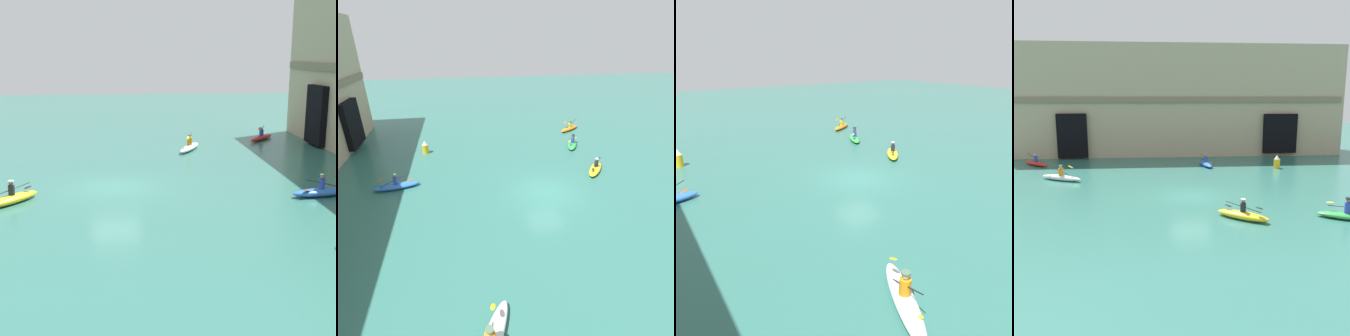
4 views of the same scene
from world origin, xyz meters
The scene contains 6 objects.
ground_plane centered at (0.00, 0.00, 0.00)m, with size 120.00×120.00×0.00m, color #2D665B.
kayak_yellow centered at (2.22, -4.76, 0.24)m, with size 2.75×2.41×1.10m.
kayak_green centered at (7.67, -5.23, 0.23)m, with size 3.04×2.08×1.17m.
kayak_blue centered at (2.44, 10.18, 0.23)m, with size 1.26×3.15×1.11m.
kayak_orange centered at (12.30, -6.93, 0.25)m, with size 2.31×2.97×1.21m.
marker_buoy centered at (8.59, 8.67, 0.55)m, with size 0.54×0.54×1.18m.
Camera 2 is at (-14.54, 5.72, 9.43)m, focal length 28.00 mm.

